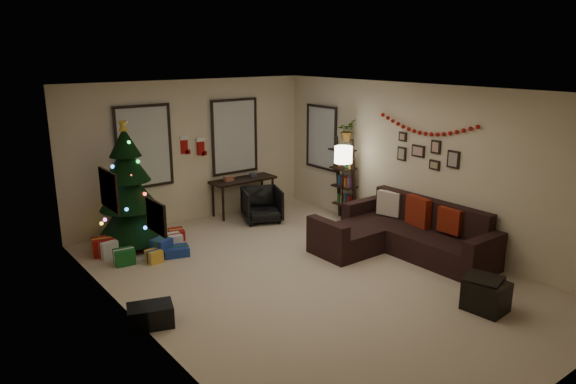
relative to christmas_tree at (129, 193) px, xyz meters
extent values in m
plane|color=#C6B196|center=(1.52, -2.86, -0.91)|extent=(7.00, 7.00, 0.00)
plane|color=white|center=(1.52, -2.86, 1.79)|extent=(7.00, 7.00, 0.00)
plane|color=beige|center=(1.52, 0.64, 0.44)|extent=(5.00, 0.00, 5.00)
plane|color=beige|center=(1.52, -6.36, 0.44)|extent=(5.00, 0.00, 5.00)
plane|color=beige|center=(-0.98, -2.86, 0.44)|extent=(0.00, 7.00, 7.00)
plane|color=beige|center=(4.02, -2.86, 0.44)|extent=(0.00, 7.00, 7.00)
cube|color=#728CB2|center=(0.57, 0.61, 0.64)|extent=(0.94, 0.02, 1.35)
cube|color=beige|center=(0.57, 0.61, 0.64)|extent=(0.94, 0.03, 1.35)
cube|color=#728CB2|center=(2.47, 0.61, 0.64)|extent=(0.94, 0.02, 1.35)
cube|color=beige|center=(2.47, 0.61, 0.64)|extent=(0.94, 0.03, 1.35)
cube|color=#728CB2|center=(3.99, -0.31, 0.59)|extent=(0.05, 0.27, 1.17)
cube|color=beige|center=(3.99, -0.31, 0.59)|extent=(0.05, 0.45, 1.17)
cylinder|color=black|center=(0.00, 0.00, -0.78)|extent=(0.09, 0.09, 0.26)
cone|color=black|center=(0.00, 0.00, -0.39)|extent=(1.18, 1.18, 0.82)
cone|color=black|center=(0.00, 0.00, 0.09)|extent=(0.97, 0.97, 0.69)
cone|color=black|center=(0.00, 0.00, 0.52)|extent=(0.76, 0.76, 0.61)
cone|color=black|center=(0.00, 0.00, 0.87)|extent=(0.52, 0.52, 0.48)
cylinder|color=maroon|center=(0.00, 0.00, -0.89)|extent=(0.95, 0.95, 0.03)
cube|color=silver|center=(0.47, -0.51, -0.80)|extent=(0.35, 0.28, 0.22)
cube|color=navy|center=(0.17, -0.81, -0.76)|extent=(0.28, 0.25, 0.30)
cube|color=maroon|center=(0.72, -0.21, -0.82)|extent=(0.25, 0.30, 0.18)
cube|color=#14591E|center=(-0.43, -0.76, -0.78)|extent=(0.30, 0.22, 0.25)
cube|color=gold|center=(-0.03, -0.96, -0.81)|extent=(0.22, 0.22, 0.20)
cube|color=silver|center=(-0.53, -0.31, -0.77)|extent=(0.26, 0.26, 0.28)
cube|color=navy|center=(0.37, -0.91, -0.83)|extent=(0.40, 0.30, 0.15)
cube|color=maroon|center=(-0.55, -0.16, -0.77)|extent=(0.33, 0.27, 0.28)
cube|color=black|center=(3.55, -3.19, -0.71)|extent=(0.85, 2.26, 0.39)
cube|color=black|center=(3.87, -3.19, -0.28)|extent=(0.20, 2.26, 0.46)
cube|color=black|center=(3.55, -4.41, -0.60)|extent=(0.85, 0.20, 0.62)
cube|color=black|center=(3.55, -1.96, -0.60)|extent=(0.85, 0.20, 0.62)
cube|color=black|center=(2.73, -2.48, -0.71)|extent=(0.80, 0.85, 0.39)
cube|color=black|center=(2.24, -2.48, -0.60)|extent=(0.18, 0.85, 0.62)
cube|color=maroon|center=(3.73, -3.67, -0.27)|extent=(0.11, 0.40, 0.40)
cube|color=maroon|center=(3.73, -3.05, -0.27)|extent=(0.21, 0.50, 0.49)
cube|color=beige|center=(3.73, -2.41, -0.28)|extent=(0.23, 0.44, 0.42)
cube|color=black|center=(2.70, -4.96, -0.70)|extent=(0.54, 0.54, 0.42)
cube|color=black|center=(2.67, -5.07, -0.71)|extent=(0.45, 0.45, 0.40)
cube|color=black|center=(2.50, 0.36, -0.21)|extent=(1.35, 0.48, 0.05)
cylinder|color=black|center=(1.90, 0.17, -0.57)|extent=(0.05, 0.05, 0.67)
cylinder|color=black|center=(1.90, 0.56, -0.57)|extent=(0.05, 0.05, 0.67)
cylinder|color=black|center=(3.09, 0.17, -0.57)|extent=(0.05, 0.05, 0.67)
cylinder|color=black|center=(3.09, 0.56, -0.57)|extent=(0.05, 0.05, 0.67)
imported|color=black|center=(2.50, -0.29, -0.58)|extent=(0.83, 0.80, 0.67)
cube|color=black|center=(3.84, -1.41, -0.09)|extent=(0.05, 0.05, 1.63)
cube|color=black|center=(3.84, -0.98, -0.09)|extent=(0.05, 0.05, 1.63)
cube|color=black|center=(3.81, -1.20, -0.59)|extent=(0.30, 0.45, 0.03)
cube|color=black|center=(3.81, -1.20, -0.23)|extent=(0.30, 0.45, 0.03)
cube|color=black|center=(3.81, -1.20, 0.13)|extent=(0.30, 0.45, 0.03)
cube|color=black|center=(3.81, -1.20, 0.50)|extent=(0.30, 0.45, 0.03)
imported|color=#4C4C4C|center=(3.82, -1.19, 0.91)|extent=(0.60, 0.58, 0.51)
cylinder|color=black|center=(3.47, -1.50, -0.89)|extent=(0.27, 0.27, 0.03)
cylinder|color=black|center=(3.47, -1.50, -0.23)|extent=(0.03, 0.03, 1.29)
cylinder|color=white|center=(3.47, -1.50, 0.48)|extent=(0.33, 0.33, 0.31)
cube|color=black|center=(-0.96, -1.92, 0.62)|extent=(0.04, 0.60, 0.50)
cube|color=tan|center=(-0.96, -1.92, 0.62)|extent=(0.01, 0.54, 0.45)
cube|color=black|center=(-0.96, -3.34, 0.62)|extent=(0.04, 0.45, 0.35)
cube|color=beige|center=(-0.96, -3.34, 0.62)|extent=(0.01, 0.41, 0.31)
cube|color=black|center=(4.00, -3.46, 0.64)|extent=(0.03, 0.22, 0.28)
cube|color=black|center=(4.00, -3.11, 0.79)|extent=(0.03, 0.18, 0.22)
cube|color=black|center=(4.00, -3.11, 0.49)|extent=(0.03, 0.20, 0.16)
cube|color=black|center=(4.00, -2.76, 0.67)|extent=(0.03, 0.26, 0.20)
cube|color=black|center=(4.00, -2.41, 0.57)|extent=(0.03, 0.18, 0.24)
cube|color=black|center=(4.00, -2.41, 0.87)|extent=(0.03, 0.16, 0.16)
cube|color=#990F0C|center=(1.37, 0.64, 0.57)|extent=(0.14, 0.04, 0.30)
cube|color=white|center=(1.37, 0.64, 0.72)|extent=(0.16, 0.05, 0.08)
cube|color=#990F0C|center=(1.44, 0.64, 0.44)|extent=(0.10, 0.04, 0.08)
cube|color=#990F0C|center=(1.70, 0.60, 0.51)|extent=(0.14, 0.04, 0.30)
cube|color=white|center=(1.70, 0.60, 0.66)|extent=(0.16, 0.05, 0.08)
cube|color=#990F0C|center=(1.77, 0.60, 0.38)|extent=(0.10, 0.04, 0.08)
cube|color=black|center=(-0.88, -2.79, -0.78)|extent=(0.62, 0.51, 0.27)
camera|label=1|loc=(-3.09, -8.39, 2.32)|focal=33.13mm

